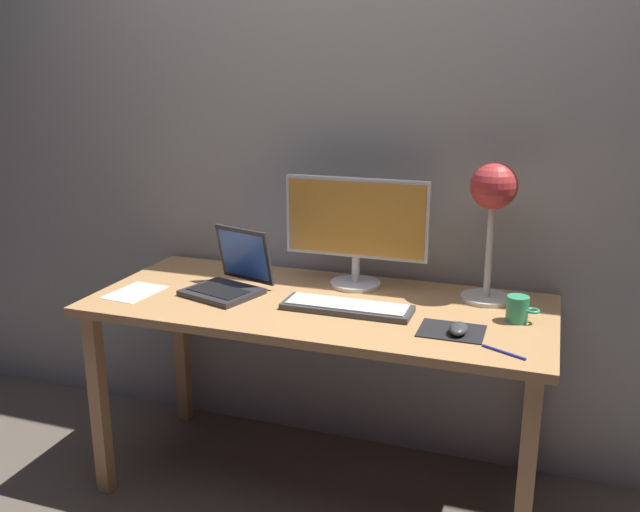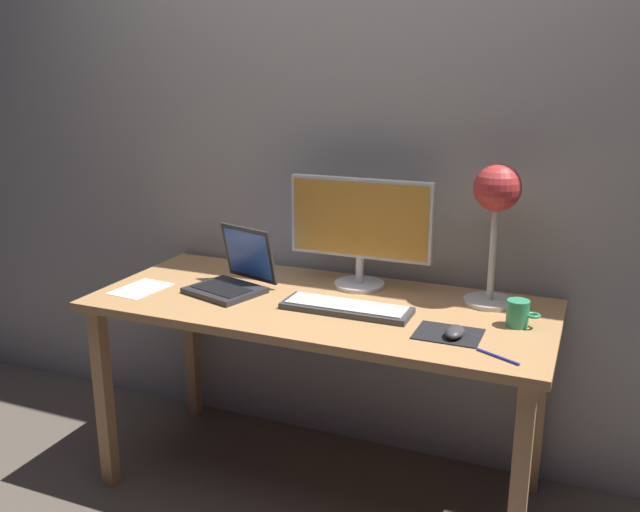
{
  "view_description": "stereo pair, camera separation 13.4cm",
  "coord_description": "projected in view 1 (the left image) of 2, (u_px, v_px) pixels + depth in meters",
  "views": [
    {
      "loc": [
        0.74,
        -2.11,
        1.53
      ],
      "look_at": [
        0.02,
        -0.05,
        0.92
      ],
      "focal_mm": 38.04,
      "sensor_mm": 36.0,
      "label": 1
    },
    {
      "loc": [
        0.86,
        -2.07,
        1.53
      ],
      "look_at": [
        0.02,
        -0.05,
        0.92
      ],
      "focal_mm": 38.04,
      "sensor_mm": 36.0,
      "label": 2
    }
  ],
  "objects": [
    {
      "name": "back_wall",
      "position": [
        353.0,
        130.0,
        2.58
      ],
      "size": [
        4.8,
        0.06,
        2.6
      ],
      "primitive_type": "cube",
      "color": "#9E998E",
      "rests_on": "ground"
    },
    {
      "name": "pen",
      "position": [
        504.0,
        352.0,
        1.94
      ],
      "size": [
        0.13,
        0.07,
        0.01
      ],
      "primitive_type": "cylinder",
      "rotation": [
        0.0,
        1.57,
        -0.46
      ],
      "color": "#2633A5",
      "rests_on": "desk"
    },
    {
      "name": "monitor",
      "position": [
        356.0,
        225.0,
        2.47
      ],
      "size": [
        0.54,
        0.19,
        0.41
      ],
      "color": "silver",
      "rests_on": "desk"
    },
    {
      "name": "keyboard_main",
      "position": [
        347.0,
        307.0,
        2.28
      ],
      "size": [
        0.44,
        0.14,
        0.03
      ],
      "color": "#38383A",
      "rests_on": "desk"
    },
    {
      "name": "mousepad",
      "position": [
        452.0,
        331.0,
        2.1
      ],
      "size": [
        0.2,
        0.16,
        0.0
      ],
      "primitive_type": "cube",
      "color": "black",
      "rests_on": "desk"
    },
    {
      "name": "desk",
      "position": [
        319.0,
        323.0,
        2.39
      ],
      "size": [
        1.6,
        0.7,
        0.74
      ],
      "color": "tan",
      "rests_on": "ground"
    },
    {
      "name": "desk_lamp",
      "position": [
        493.0,
        200.0,
        2.29
      ],
      "size": [
        0.18,
        0.18,
        0.49
      ],
      "color": "beige",
      "rests_on": "desk"
    },
    {
      "name": "mouse",
      "position": [
        458.0,
        329.0,
        2.07
      ],
      "size": [
        0.06,
        0.1,
        0.03
      ],
      "primitive_type": "ellipsoid",
      "color": "#38383A",
      "rests_on": "mousepad"
    },
    {
      "name": "laptop",
      "position": [
        232.0,
        274.0,
        2.46
      ],
      "size": [
        0.31,
        0.32,
        0.23
      ],
      "color": "#28282B",
      "rests_on": "desk"
    },
    {
      "name": "coffee_mug",
      "position": [
        518.0,
        309.0,
        2.17
      ],
      "size": [
        0.11,
        0.07,
        0.09
      ],
      "color": "#339966",
      "rests_on": "desk"
    },
    {
      "name": "paper_sheet_near_mouse",
      "position": [
        135.0,
        292.0,
        2.46
      ],
      "size": [
        0.17,
        0.22,
        0.0
      ],
      "primitive_type": "cube",
      "rotation": [
        0.0,
        0.0,
        -0.1
      ],
      "color": "white",
      "rests_on": "desk"
    },
    {
      "name": "ground_plane",
      "position": [
        319.0,
        485.0,
        2.57
      ],
      "size": [
        4.8,
        4.8,
        0.0
      ],
      "primitive_type": "plane",
      "color": "brown",
      "rests_on": "ground"
    }
  ]
}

